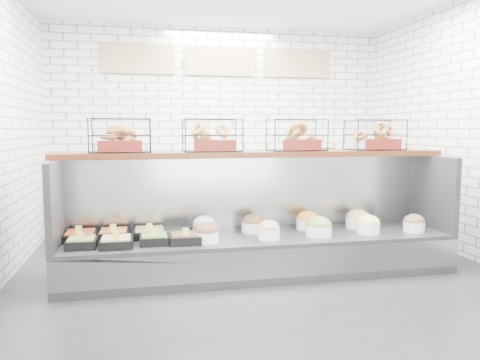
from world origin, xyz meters
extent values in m
plane|color=black|center=(0.00, 0.00, 0.00)|extent=(5.50, 5.50, 0.00)
cube|color=white|center=(0.00, 2.75, 1.50)|extent=(5.00, 0.02, 3.00)
cube|color=#CDB18E|center=(-1.20, 2.72, 2.50)|extent=(1.05, 0.03, 0.42)
cube|color=#CDB18E|center=(0.00, 2.72, 2.50)|extent=(1.05, 0.03, 0.42)
cube|color=#CDB18E|center=(1.20, 2.72, 2.50)|extent=(1.05, 0.03, 0.42)
cube|color=black|center=(0.00, 0.30, 0.20)|extent=(4.00, 0.90, 0.40)
cube|color=#93969B|center=(0.00, -0.14, 0.22)|extent=(4.00, 0.03, 0.28)
cube|color=#93969B|center=(0.00, 0.71, 0.80)|extent=(4.00, 0.08, 0.80)
cube|color=black|center=(-1.97, 0.30, 0.80)|extent=(0.06, 0.90, 0.80)
cube|color=black|center=(1.97, 0.30, 0.80)|extent=(0.06, 0.90, 0.80)
cube|color=black|center=(-1.74, 0.13, 0.44)|extent=(0.27, 0.27, 0.08)
cube|color=olive|center=(-1.74, 0.13, 0.48)|extent=(0.23, 0.23, 0.04)
cube|color=#E0E04E|center=(-1.74, 0.04, 0.53)|extent=(0.06, 0.01, 0.08)
cube|color=black|center=(-1.79, 0.44, 0.44)|extent=(0.31, 0.31, 0.08)
cube|color=#CE542B|center=(-1.79, 0.44, 0.48)|extent=(0.26, 0.26, 0.04)
cube|color=#E0E04E|center=(-1.79, 0.33, 0.53)|extent=(0.06, 0.01, 0.08)
cube|color=black|center=(-1.43, 0.09, 0.44)|extent=(0.30, 0.30, 0.08)
cube|color=tan|center=(-1.43, 0.09, 0.48)|extent=(0.25, 0.25, 0.04)
cube|color=#E0E04E|center=(-1.43, -0.01, 0.53)|extent=(0.06, 0.01, 0.08)
cube|color=black|center=(-1.47, 0.44, 0.44)|extent=(0.29, 0.29, 0.08)
cube|color=orange|center=(-1.47, 0.44, 0.48)|extent=(0.25, 0.25, 0.04)
cube|color=#E0E04E|center=(-1.47, 0.34, 0.53)|extent=(0.06, 0.01, 0.08)
cube|color=black|center=(-1.08, 0.14, 0.44)|extent=(0.27, 0.27, 0.08)
cube|color=olive|center=(-1.08, 0.14, 0.48)|extent=(0.23, 0.23, 0.04)
cube|color=#E0E04E|center=(-1.08, 0.05, 0.53)|extent=(0.06, 0.01, 0.08)
cube|color=black|center=(-1.12, 0.43, 0.44)|extent=(0.32, 0.32, 0.08)
cube|color=tan|center=(-1.12, 0.43, 0.48)|extent=(0.27, 0.27, 0.04)
cube|color=#E0E04E|center=(-1.12, 0.32, 0.53)|extent=(0.06, 0.01, 0.08)
cube|color=black|center=(-0.79, 0.12, 0.44)|extent=(0.29, 0.29, 0.08)
cube|color=brown|center=(-0.79, 0.12, 0.48)|extent=(0.25, 0.25, 0.04)
cube|color=#E0E04E|center=(-0.79, 0.02, 0.53)|extent=(0.06, 0.01, 0.08)
cylinder|color=white|center=(-0.58, 0.10, 0.46)|extent=(0.25, 0.25, 0.11)
ellipsoid|color=brown|center=(-0.58, 0.10, 0.52)|extent=(0.24, 0.24, 0.17)
cylinder|color=white|center=(-0.56, 0.46, 0.46)|extent=(0.24, 0.24, 0.11)
ellipsoid|color=silver|center=(-0.56, 0.46, 0.52)|extent=(0.24, 0.24, 0.17)
cylinder|color=white|center=(0.05, 0.11, 0.46)|extent=(0.22, 0.22, 0.11)
ellipsoid|color=tan|center=(0.05, 0.11, 0.52)|extent=(0.22, 0.22, 0.15)
cylinder|color=white|center=(-0.03, 0.44, 0.46)|extent=(0.25, 0.25, 0.11)
ellipsoid|color=brown|center=(-0.03, 0.44, 0.52)|extent=(0.24, 0.24, 0.17)
cylinder|color=white|center=(0.58, 0.13, 0.46)|extent=(0.27, 0.27, 0.11)
ellipsoid|color=olive|center=(0.58, 0.13, 0.52)|extent=(0.26, 0.26, 0.18)
cylinder|color=white|center=(0.60, 0.48, 0.46)|extent=(0.26, 0.26, 0.11)
ellipsoid|color=orange|center=(0.60, 0.48, 0.52)|extent=(0.26, 0.26, 0.18)
cylinder|color=white|center=(1.14, 0.14, 0.46)|extent=(0.24, 0.24, 0.11)
ellipsoid|color=#E5D875|center=(1.14, 0.14, 0.52)|extent=(0.24, 0.24, 0.17)
cylinder|color=white|center=(1.16, 0.44, 0.46)|extent=(0.27, 0.27, 0.11)
ellipsoid|color=tan|center=(1.16, 0.44, 0.52)|extent=(0.26, 0.26, 0.18)
cylinder|color=white|center=(1.66, 0.11, 0.46)|extent=(0.22, 0.22, 0.11)
ellipsoid|color=brown|center=(1.66, 0.11, 0.52)|extent=(0.22, 0.22, 0.15)
cube|color=#3D190D|center=(0.00, 0.52, 1.23)|extent=(4.10, 0.50, 0.06)
cube|color=black|center=(-1.38, 0.52, 1.43)|extent=(0.60, 0.38, 0.34)
cube|color=#5E1611|center=(-1.38, 0.32, 1.33)|extent=(0.42, 0.02, 0.11)
cube|color=black|center=(-0.46, 0.52, 1.43)|extent=(0.60, 0.38, 0.34)
cube|color=#5E1611|center=(-0.46, 0.32, 1.33)|extent=(0.42, 0.02, 0.11)
cube|color=black|center=(0.46, 0.52, 1.43)|extent=(0.60, 0.38, 0.34)
cube|color=#5E1611|center=(0.46, 0.32, 1.33)|extent=(0.42, 0.02, 0.11)
cube|color=black|center=(1.38, 0.52, 1.43)|extent=(0.60, 0.38, 0.34)
cube|color=#5E1611|center=(1.38, 0.32, 1.33)|extent=(0.42, 0.02, 0.11)
cube|color=#93969B|center=(0.00, 2.43, 0.45)|extent=(4.00, 0.60, 0.90)
cube|color=black|center=(-1.54, 2.48, 1.02)|extent=(0.40, 0.30, 0.24)
cube|color=silver|center=(-0.29, 2.47, 0.99)|extent=(0.35, 0.28, 0.18)
cylinder|color=#DF3D37|center=(0.44, 2.41, 1.01)|extent=(0.09, 0.09, 0.22)
cube|color=black|center=(1.56, 2.48, 1.05)|extent=(0.30, 0.30, 0.30)
camera|label=1|loc=(-1.17, -4.31, 1.49)|focal=35.00mm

